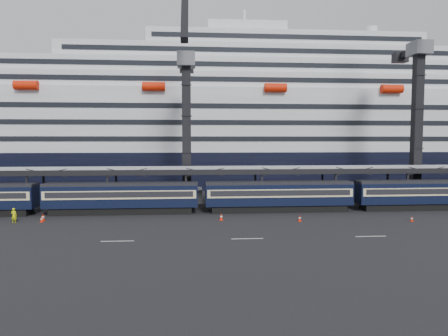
# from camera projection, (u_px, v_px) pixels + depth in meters

# --- Properties ---
(ground) EXTENTS (260.00, 260.00, 0.00)m
(ground) POSITION_uv_depth(u_px,v_px,m) (372.00, 227.00, 42.52)
(ground) COLOR black
(ground) RESTS_ON ground
(train) EXTENTS (133.05, 3.00, 4.05)m
(train) POSITION_uv_depth(u_px,v_px,m) (304.00, 194.00, 51.95)
(train) COLOR black
(train) RESTS_ON ground
(canopy) EXTENTS (130.00, 6.25, 5.53)m
(canopy) POSITION_uv_depth(u_px,v_px,m) (329.00, 169.00, 56.07)
(canopy) COLOR #989AA0
(canopy) RESTS_ON ground
(cruise_ship) EXTENTS (214.09, 28.84, 34.00)m
(cruise_ship) POSITION_uv_depth(u_px,v_px,m) (275.00, 126.00, 87.31)
(cruise_ship) COLOR black
(cruise_ship) RESTS_ON ground
(crane_dark_near) EXTENTS (4.50, 17.75, 35.08)m
(crane_dark_near) POSITION_uv_depth(u_px,v_px,m) (186.00, 122.00, 58.65)
(crane_dark_near) COLOR #515559
(crane_dark_near) RESTS_ON ground
(crane_dark_mid) EXTENTS (4.50, 18.24, 39.64)m
(crane_dark_mid) POSITION_uv_depth(u_px,v_px,m) (419.00, 113.00, 60.22)
(crane_dark_mid) COLOR #515559
(crane_dark_mid) RESTS_ON ground
(worker) EXTENTS (0.66, 0.47, 1.71)m
(worker) POSITION_uv_depth(u_px,v_px,m) (14.00, 215.00, 44.53)
(worker) COLOR #D3DD0B
(worker) RESTS_ON ground
(traffic_cone_a) EXTENTS (0.42, 0.42, 0.85)m
(traffic_cone_a) POSITION_uv_depth(u_px,v_px,m) (43.00, 217.00, 45.78)
(traffic_cone_a) COLOR red
(traffic_cone_a) RESTS_ON ground
(traffic_cone_b) EXTENTS (0.35, 0.35, 0.70)m
(traffic_cone_b) POSITION_uv_depth(u_px,v_px,m) (42.00, 219.00, 45.00)
(traffic_cone_b) COLOR red
(traffic_cone_b) RESTS_ON ground
(traffic_cone_c) EXTENTS (0.42, 0.42, 0.84)m
(traffic_cone_c) POSITION_uv_depth(u_px,v_px,m) (221.00, 217.00, 46.09)
(traffic_cone_c) COLOR red
(traffic_cone_c) RESTS_ON ground
(traffic_cone_d) EXTENTS (0.37, 0.37, 0.74)m
(traffic_cone_d) POSITION_uv_depth(u_px,v_px,m) (300.00, 218.00, 45.50)
(traffic_cone_d) COLOR red
(traffic_cone_d) RESTS_ON ground
(traffic_cone_e) EXTENTS (0.34, 0.34, 0.67)m
(traffic_cone_e) POSITION_uv_depth(u_px,v_px,m) (412.00, 219.00, 45.43)
(traffic_cone_e) COLOR red
(traffic_cone_e) RESTS_ON ground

